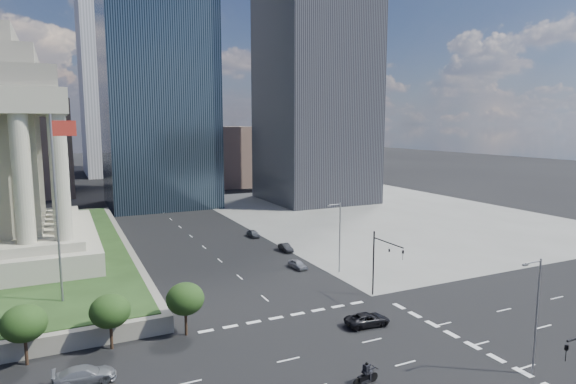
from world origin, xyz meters
TOP-DOWN VIEW (x-y plane):
  - ground at (0.00, 100.00)m, footprint 500.00×500.00m
  - sidewalk_ne at (46.00, 60.00)m, footprint 68.00×90.00m
  - flagpole at (-21.83, 24.00)m, footprint 2.52×0.24m
  - midrise_glass at (2.00, 95.00)m, footprint 26.00×26.00m
  - highrise_ne at (42.00, 85.00)m, footprint 26.00×28.00m
  - building_filler_ne at (32.00, 130.00)m, footprint 20.00×30.00m
  - building_filler_nw at (-30.00, 130.00)m, footprint 24.00×30.00m
  - traffic_signal_ne at (12.50, 13.70)m, footprint 0.30×5.74m
  - street_lamp_south at (13.33, -6.00)m, footprint 2.13×0.22m
  - street_lamp_north at (13.33, 25.00)m, footprint 2.13×0.22m
  - pickup_truck at (6.61, 8.13)m, footprint 2.56×4.94m
  - suv_grey at (-20.58, 8.58)m, footprint 2.08×4.89m
  - parked_sedan_near at (9.00, 29.18)m, footprint 3.79×1.77m
  - parked_sedan_mid at (11.50, 38.64)m, footprint 1.40×3.77m
  - parked_sedan_far at (10.36, 50.38)m, footprint 3.86×1.57m
  - motorcycle_lead at (-0.14, -1.35)m, footprint 2.61×1.01m

SIDE VIEW (x-z plane):
  - ground at x=0.00m, z-range 0.00..0.00m
  - sidewalk_ne at x=46.00m, z-range 0.00..0.03m
  - parked_sedan_mid at x=11.50m, z-range 0.00..1.23m
  - parked_sedan_near at x=9.00m, z-range 0.00..1.26m
  - parked_sedan_far at x=10.36m, z-range 0.00..1.31m
  - pickup_truck at x=6.61m, z-range 0.00..1.33m
  - suv_grey at x=-20.58m, z-range 0.00..1.41m
  - motorcycle_lead at x=-0.14m, z-range 0.00..1.90m
  - traffic_signal_ne at x=12.50m, z-range 1.25..9.25m
  - street_lamp_south at x=13.33m, z-range 0.66..10.66m
  - street_lamp_north at x=13.33m, z-range 0.66..10.66m
  - building_filler_ne at x=32.00m, z-range 0.00..20.00m
  - flagpole at x=-21.83m, z-range 3.11..23.11m
  - building_filler_nw at x=-30.00m, z-range 0.00..28.00m
  - midrise_glass at x=2.00m, z-range 0.00..60.00m
  - highrise_ne at x=42.00m, z-range 0.00..100.00m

